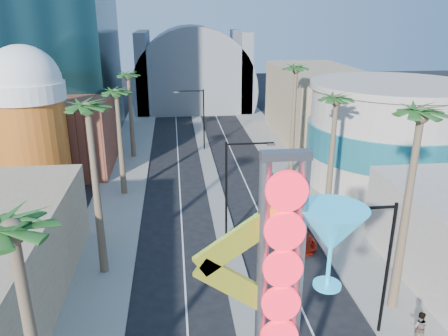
# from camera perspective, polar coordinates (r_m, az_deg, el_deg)

# --- Properties ---
(sidewalk_west) EXTENTS (5.00, 100.00, 0.15)m
(sidewalk_west) POSITION_cam_1_polar(r_m,az_deg,el_deg) (49.32, -12.89, -1.04)
(sidewalk_west) COLOR gray
(sidewalk_west) RESTS_ON ground
(sidewalk_east) EXTENTS (5.00, 100.00, 0.15)m
(sidewalk_east) POSITION_cam_1_polar(r_m,az_deg,el_deg) (50.75, 8.93, -0.18)
(sidewalk_east) COLOR gray
(sidewalk_east) RESTS_ON ground
(median) EXTENTS (1.60, 84.00, 0.15)m
(median) POSITION_cam_1_polar(r_m,az_deg,el_deg) (51.95, -2.10, 0.52)
(median) COLOR gray
(median) RESTS_ON ground
(brick_filler_west) EXTENTS (10.00, 10.00, 8.00)m
(brick_filler_west) POSITION_cam_1_polar(r_m,az_deg,el_deg) (52.12, -20.02, 3.90)
(brick_filler_west) COLOR brown
(brick_filler_west) RESTS_ON ground
(filler_east) EXTENTS (10.00, 20.00, 10.00)m
(filler_east) POSITION_cam_1_polar(r_m,az_deg,el_deg) (63.34, 11.81, 8.22)
(filler_east) COLOR #9B8164
(filler_east) RESTS_ON ground
(beer_mug) EXTENTS (7.00, 7.00, 14.50)m
(beer_mug) POSITION_cam_1_polar(r_m,az_deg,el_deg) (44.01, -24.09, 5.83)
(beer_mug) COLOR #B45818
(beer_mug) RESTS_ON ground
(turquoise_building) EXTENTS (16.60, 16.60, 10.60)m
(turquoise_building) POSITION_cam_1_polar(r_m,az_deg,el_deg) (47.86, 20.73, 4.05)
(turquoise_building) COLOR #AFA294
(turquoise_building) RESTS_ON ground
(canopy) EXTENTS (22.00, 16.00, 22.00)m
(canopy) POSITION_cam_1_polar(r_m,az_deg,el_deg) (84.01, -4.06, 10.82)
(canopy) COLOR slate
(canopy) RESTS_ON ground
(neon_sign) EXTENTS (6.53, 2.60, 12.55)m
(neon_sign) POSITION_cam_1_polar(r_m,az_deg,el_deg) (17.58, 9.99, -14.28)
(neon_sign) COLOR gray
(neon_sign) RESTS_ON ground
(streetlight_0) EXTENTS (3.79, 0.25, 8.00)m
(streetlight_0) POSITION_cam_1_polar(r_m,az_deg,el_deg) (33.54, 1.23, -1.66)
(streetlight_0) COLOR black
(streetlight_0) RESTS_ON ground
(streetlight_1) EXTENTS (3.79, 0.25, 8.00)m
(streetlight_1) POSITION_cam_1_polar(r_m,az_deg,el_deg) (56.38, -3.22, 7.10)
(streetlight_1) COLOR black
(streetlight_1) RESTS_ON ground
(streetlight_2) EXTENTS (3.45, 0.25, 8.00)m
(streetlight_2) POSITION_cam_1_polar(r_m,az_deg,el_deg) (24.86, 19.74, -11.05)
(streetlight_2) COLOR black
(streetlight_2) RESTS_ON ground
(palm_0) EXTENTS (2.40, 2.40, 11.70)m
(palm_0) POSITION_cam_1_polar(r_m,az_deg,el_deg) (15.67, -25.63, -9.42)
(palm_0) COLOR brown
(palm_0) RESTS_ON ground
(palm_1) EXTENTS (2.40, 2.40, 12.70)m
(palm_1) POSITION_cam_1_polar(r_m,az_deg,el_deg) (28.15, -17.25, 5.98)
(palm_1) COLOR brown
(palm_1) RESTS_ON ground
(palm_2) EXTENTS (2.40, 2.40, 11.20)m
(palm_2) POSITION_cam_1_polar(r_m,az_deg,el_deg) (41.98, -13.83, 8.66)
(palm_2) COLOR brown
(palm_2) RESTS_ON ground
(palm_3) EXTENTS (2.40, 2.40, 11.20)m
(palm_3) POSITION_cam_1_polar(r_m,az_deg,el_deg) (53.75, -12.38, 11.06)
(palm_3) COLOR brown
(palm_3) RESTS_ON ground
(palm_5) EXTENTS (2.40, 2.40, 13.20)m
(palm_5) POSITION_cam_1_polar(r_m,az_deg,el_deg) (25.21, 24.12, 4.67)
(palm_5) COLOR brown
(palm_5) RESTS_ON ground
(palm_6) EXTENTS (2.40, 2.40, 11.70)m
(palm_6) POSITION_cam_1_polar(r_m,az_deg,el_deg) (36.06, 14.39, 7.62)
(palm_6) COLOR brown
(palm_6) RESTS_ON ground
(palm_7) EXTENTS (2.40, 2.40, 12.70)m
(palm_7) POSITION_cam_1_polar(r_m,az_deg,el_deg) (47.15, 9.35, 11.77)
(palm_7) COLOR brown
(palm_7) RESTS_ON ground
(red_pickup) EXTENTS (2.73, 5.57, 1.52)m
(red_pickup) POSITION_cam_1_polar(r_m,az_deg,el_deg) (34.94, 8.98, -8.42)
(red_pickup) COLOR #A3190C
(red_pickup) RESTS_ON ground
(pedestrian_b) EXTENTS (1.11, 1.04, 1.82)m
(pedestrian_b) POSITION_cam_1_polar(r_m,az_deg,el_deg) (27.17, 24.14, -18.39)
(pedestrian_b) COLOR gray
(pedestrian_b) RESTS_ON sidewalk_east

